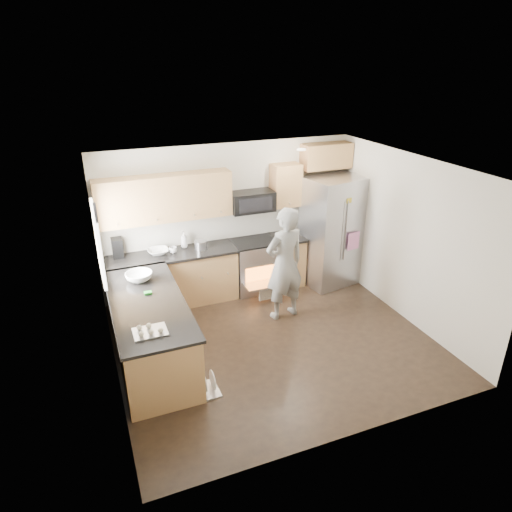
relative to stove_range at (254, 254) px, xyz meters
name	(u,v)px	position (x,y,z in m)	size (l,w,h in m)	color
ground	(274,341)	(-0.35, -1.69, -0.68)	(4.50, 4.50, 0.00)	black
room_shell	(273,237)	(-0.39, -1.68, 1.00)	(4.54, 4.04, 2.62)	beige
back_cabinet_run	(201,246)	(-0.94, 0.06, 0.29)	(4.45, 0.64, 2.50)	#A16940
peninsula	(150,330)	(-2.10, -1.44, -0.21)	(0.96, 2.36, 1.05)	#A16940
stove_range	(254,254)	(0.00, 0.00, 0.00)	(0.76, 0.97, 1.79)	#B7B7BC
refrigerator	(332,231)	(1.42, -0.24, 0.32)	(1.09, 0.91, 1.99)	#B7B7BC
person	(285,264)	(0.09, -1.06, 0.25)	(0.67, 0.44, 1.85)	gray
dish_rack	(200,388)	(-1.67, -2.39, -0.60)	(0.47, 0.38, 0.29)	#B7B7BC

